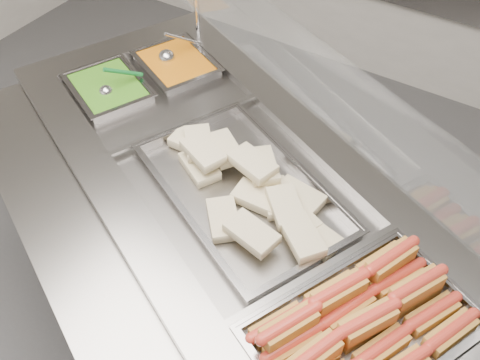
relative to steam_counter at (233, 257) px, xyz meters
The scene contains 11 objects.
steam_counter is the anchor object (origin of this frame).
tray_rail 0.71m from the steam_counter, 114.95° to the right, with size 1.91×1.17×0.06m.
sneeze_guard 0.93m from the steam_counter, 65.06° to the left, with size 1.78×1.06×0.48m.
pan_hotdogs 0.82m from the steam_counter, 24.94° to the right, with size 0.59×0.71×0.11m.
pan_wraps 0.47m from the steam_counter, 24.94° to the right, with size 0.86×0.71×0.08m.
pan_beans 0.85m from the steam_counter, 142.39° to the left, with size 0.41×0.38×0.11m.
pan_peas 0.85m from the steam_counter, 167.73° to the left, with size 0.41×0.38×0.11m.
hotdogs_in_buns 0.84m from the steam_counter, 25.67° to the right, with size 0.53×0.64×0.13m.
tortilla_wraps 0.52m from the steam_counter, 13.60° to the right, with size 0.76×0.43×0.10m.
ladle 0.92m from the steam_counter, 144.26° to the left, with size 0.12×0.20×0.16m.
serving_spoon 0.86m from the steam_counter, 168.75° to the left, with size 0.11×0.19×0.15m.
Camera 1 is at (0.59, -0.79, 2.33)m, focal length 40.00 mm.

